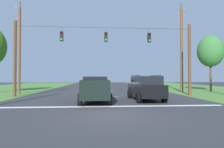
% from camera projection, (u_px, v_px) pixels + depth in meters
% --- Properties ---
extents(ground_plane, '(120.00, 120.00, 0.00)m').
position_uv_depth(ground_plane, '(112.00, 115.00, 9.31)').
color(ground_plane, '#333338').
extents(shoulder_grass_right, '(16.00, 80.00, 0.03)m').
position_uv_depth(shoulder_grass_right, '(220.00, 91.00, 25.41)').
color(shoulder_grass_right, '#507F39').
rests_on(shoulder_grass_right, ground).
extents(stop_bar_stripe, '(15.27, 0.45, 0.01)m').
position_uv_depth(stop_bar_stripe, '(109.00, 106.00, 11.95)').
color(stop_bar_stripe, white).
rests_on(stop_bar_stripe, ground).
extents(lane_dash_0, '(2.50, 0.15, 0.01)m').
position_uv_depth(lane_dash_0, '(105.00, 97.00, 17.93)').
color(lane_dash_0, white).
rests_on(lane_dash_0, ground).
extents(lane_dash_1, '(2.50, 0.15, 0.01)m').
position_uv_depth(lane_dash_1, '(104.00, 91.00, 24.91)').
color(lane_dash_1, white).
rests_on(lane_dash_1, ground).
extents(lane_dash_2, '(2.50, 0.15, 0.01)m').
position_uv_depth(lane_dash_2, '(102.00, 88.00, 33.47)').
color(lane_dash_2, white).
rests_on(lane_dash_2, ground).
extents(lane_dash_3, '(2.50, 0.15, 0.01)m').
position_uv_depth(lane_dash_3, '(102.00, 86.00, 41.55)').
color(lane_dash_3, white).
rests_on(lane_dash_3, ground).
extents(lane_dash_4, '(2.50, 0.15, 0.01)m').
position_uv_depth(lane_dash_4, '(101.00, 84.00, 49.62)').
color(lane_dash_4, white).
rests_on(lane_dash_4, ground).
extents(overhead_signal_span, '(17.88, 0.31, 7.43)m').
position_uv_depth(overhead_signal_span, '(105.00, 56.00, 18.56)').
color(overhead_signal_span, brown).
rests_on(overhead_signal_span, ground).
extents(pickup_truck, '(2.34, 5.43, 1.95)m').
position_uv_depth(pickup_truck, '(95.00, 89.00, 14.36)').
color(pickup_truck, black).
rests_on(pickup_truck, ground).
extents(suv_black, '(2.38, 4.88, 2.05)m').
position_uv_depth(suv_black, '(145.00, 87.00, 15.22)').
color(suv_black, black).
rests_on(suv_black, ground).
extents(distant_car_crossing_white, '(2.14, 4.36, 1.52)m').
position_uv_depth(distant_car_crossing_white, '(91.00, 83.00, 32.83)').
color(distant_car_crossing_white, silver).
rests_on(distant_car_crossing_white, ground).
extents(utility_pole_mid_right, '(0.33, 1.87, 11.26)m').
position_uv_depth(utility_pole_mid_right, '(182.00, 49.00, 23.16)').
color(utility_pole_mid_right, brown).
rests_on(utility_pole_mid_right, ground).
extents(utility_pole_near_left, '(0.30, 1.85, 10.55)m').
position_uv_depth(utility_pole_near_left, '(19.00, 49.00, 20.90)').
color(utility_pole_near_left, brown).
rests_on(utility_pole_near_left, ground).
extents(tree_roadside_far_right, '(3.29, 3.29, 7.39)m').
position_uv_depth(tree_roadside_far_right, '(210.00, 51.00, 24.19)').
color(tree_roadside_far_right, brown).
rests_on(tree_roadside_far_right, ground).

